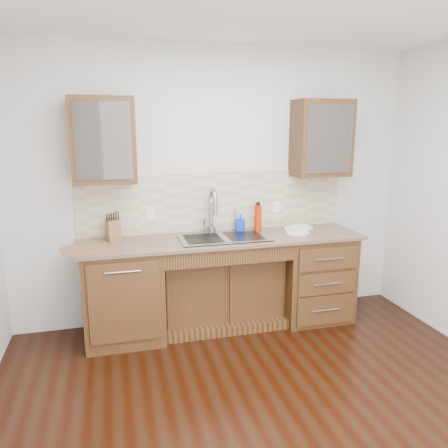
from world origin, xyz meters
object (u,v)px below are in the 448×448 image
object	(u,v)px
plate	(297,233)
knife_block	(113,230)
cutting_board	(86,249)
soap_bottle	(241,223)
water_bottle	(258,218)

from	to	relation	value
plate	knife_block	xyz separation A→B (m)	(-1.76, 0.19, 0.09)
plate	cutting_board	world-z (taller)	cutting_board
soap_bottle	water_bottle	world-z (taller)	water_bottle
cutting_board	knife_block	bearing A→B (deg)	50.56
plate	knife_block	size ratio (longest dim) A/B	1.16
plate	knife_block	bearing A→B (deg)	173.95
water_bottle	cutting_board	size ratio (longest dim) A/B	0.66
soap_bottle	cutting_board	xyz separation A→B (m)	(-1.47, -0.30, -0.08)
soap_bottle	plate	bearing A→B (deg)	2.17
soap_bottle	knife_block	bearing A→B (deg)	-155.36
cutting_board	plate	bearing A→B (deg)	2.78
water_bottle	knife_block	distance (m)	1.41
knife_block	cutting_board	distance (m)	0.38
plate	cutting_board	distance (m)	2.00
water_bottle	cutting_board	xyz separation A→B (m)	(-1.65, -0.29, -0.12)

